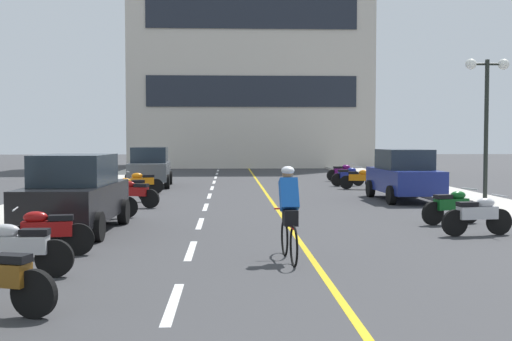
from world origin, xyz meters
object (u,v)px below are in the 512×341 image
Objects in this scene: parked_car_mid at (404,175)px; parked_car_far at (150,167)px; motorcycle_9 at (142,182)px; motorcycle_4 at (478,215)px; motorcycle_5 at (452,206)px; motorcycle_12 at (343,172)px; parked_car_near at (75,193)px; motorcycle_11 at (348,176)px; motorcycle_6 at (106,202)px; motorcycle_10 at (360,178)px; street_lamp_mid at (487,96)px; cyclist_rider at (289,211)px; motorcycle_7 at (134,193)px; motorcycle_2 at (18,248)px; motorcycle_3 at (46,231)px; motorcycle_8 at (130,189)px.

parked_car_far is (-9.86, 7.07, 0.00)m from parked_car_mid.
motorcycle_4 is at bearing -51.34° from motorcycle_9.
motorcycle_5 is 0.98× the size of motorcycle_12.
parked_car_near is 2.57× the size of motorcycle_11.
motorcycle_6 is 13.45m from motorcycle_10.
street_lamp_mid is at bearing 25.63° from parked_car_near.
parked_car_far reaches higher than motorcycle_5.
motorcycle_9 is 0.93× the size of cyclist_rider.
motorcycle_4 is 1.02× the size of motorcycle_11.
motorcycle_10 is (9.30, 12.44, -0.44)m from parked_car_near.
parked_car_mid is 2.57× the size of motorcycle_7.
cyclist_rider is at bearing 15.78° from motorcycle_2.
motorcycle_2 is (0.32, -19.35, -0.44)m from parked_car_far.
motorcycle_6 is at bearing 84.53° from parked_car_near.
motorcycle_3 is 0.96× the size of cyclist_rider.
parked_car_mid is 2.60× the size of motorcycle_8.
motorcycle_11 is (8.60, 9.10, 0.00)m from motorcycle_7.
motorcycle_6 is at bearing -88.68° from parked_car_far.
motorcycle_2 is 1.04× the size of motorcycle_8.
street_lamp_mid is 2.87× the size of motorcycle_9.
motorcycle_2 is at bearing -112.06° from motorcycle_12.
parked_car_mid reaches higher than motorcycle_5.
parked_car_near is 2.60× the size of motorcycle_8.
motorcycle_2 is 1.03× the size of motorcycle_9.
motorcycle_2 is at bearing -89.58° from motorcycle_8.
parked_car_near is 10.40m from motorcycle_9.
motorcycle_11 is at bearing 53.17° from motorcycle_6.
parked_car_far is at bearing 90.95° from motorcycle_2.
motorcycle_10 is (-0.53, 5.09, -0.44)m from parked_car_mid.
motorcycle_5 is (9.07, 4.11, 0.00)m from motorcycle_3.
motorcycle_4 and motorcycle_12 have the same top height.
motorcycle_11 is (9.03, 4.04, 0.00)m from motorcycle_9.
motorcycle_5 is at bearing -45.80° from motorcycle_9.
motorcycle_7 is at bearing -140.80° from motorcycle_10.
motorcycle_11 is at bearing 90.12° from motorcycle_4.
street_lamp_mid reaches higher than motorcycle_7.
motorcycle_7 is (-11.58, -0.50, -3.14)m from street_lamp_mid.
parked_car_mid is 12.19m from cyclist_rider.
parked_car_mid is (-2.32, 1.52, -2.70)m from street_lamp_mid.
motorcycle_3 is 1.03× the size of motorcycle_8.
cyclist_rider is (-4.63, -16.13, 0.41)m from motorcycle_10.
cyclist_rider is (-4.88, -21.62, 0.41)m from motorcycle_12.
motorcycle_8 is (-9.09, 6.07, 0.00)m from motorcycle_5.
motorcycle_10 is (9.01, 17.37, 0.00)m from motorcycle_2.
street_lamp_mid is 2.81× the size of motorcycle_10.
motorcycle_12 is (0.38, 3.51, 0.00)m from motorcycle_11.
cyclist_rider is at bearing -106.02° from motorcycle_10.
motorcycle_5 is 13.44m from motorcycle_11.
motorcycle_10 is at bearing 62.58° from motorcycle_2.
motorcycle_6 is at bearing -89.49° from motorcycle_8.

